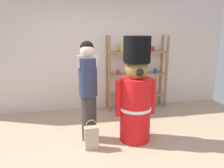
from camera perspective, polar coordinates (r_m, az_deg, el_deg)
name	(u,v)px	position (r m, az deg, el deg)	size (l,w,h in m)	color
ground_plane	(116,155)	(3.50, 0.93, -18.28)	(6.40, 6.40, 0.00)	tan
back_wall	(96,55)	(5.15, -4.19, 7.74)	(6.40, 0.12, 2.60)	silver
merchandise_shelf	(136,72)	(5.20, 6.40, 3.22)	(1.43, 0.35, 1.75)	#93704C
teddy_bear_guard	(136,94)	(3.64, 6.26, -2.69)	(0.70, 0.54, 1.78)	red
person_shopper	(88,89)	(3.62, -6.29, -1.20)	(0.32, 0.31, 1.70)	#38332D
shopping_bag	(92,137)	(3.59, -5.37, -13.83)	(0.22, 0.12, 0.50)	#C1AD89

